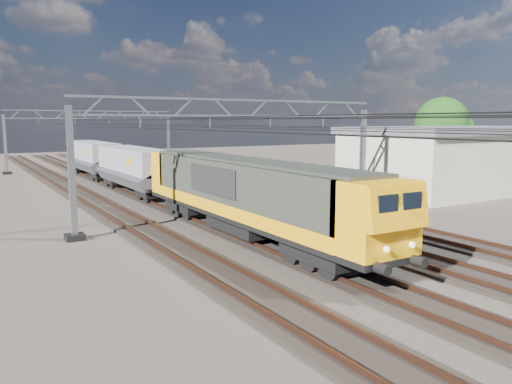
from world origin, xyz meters
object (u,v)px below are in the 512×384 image
hopper_wagon_lead (135,167)px  tree_far (445,126)px  locomotive (245,192)px  catenary_gantry_mid (241,155)px  hopper_wagon_mid (93,156)px  catenary_gantry_far (93,138)px  industrial_shed (456,158)px

hopper_wagon_lead → tree_far: 32.72m
locomotive → catenary_gantry_mid: bearing=62.8°
catenary_gantry_mid → tree_far: (30.32, 9.79, 1.44)m
hopper_wagon_mid → catenary_gantry_far: bearing=76.0°
catenary_gantry_mid → catenary_gantry_far: size_ratio=1.00×
catenary_gantry_mid → locomotive: bearing=-117.2°
hopper_wagon_mid → tree_far: 37.23m
catenary_gantry_far → hopper_wagon_lead: bearing=-95.1°
locomotive → hopper_wagon_mid: locomotive is taller
hopper_wagon_lead → industrial_shed: industrial_shed is taller
locomotive → industrial_shed: size_ratio=1.13×
catenary_gantry_mid → locomotive: (-2.00, -3.89, -1.58)m
hopper_wagon_mid → hopper_wagon_lead: bearing=-90.0°
hopper_wagon_lead → hopper_wagon_mid: bearing=90.0°
catenary_gantry_far → hopper_wagon_lead: size_ratio=1.53×
hopper_wagon_lead → tree_far: tree_far is taller
industrial_shed → tree_far: tree_far is taller
catenary_gantry_far → hopper_wagon_lead: (-2.00, -22.20, -1.67)m
hopper_wagon_mid → catenary_gantry_mid: bearing=-85.9°
hopper_wagon_lead → tree_far: size_ratio=1.55×
hopper_wagon_mid → tree_far: size_ratio=1.55×
catenary_gantry_far → locomotive: catenary_gantry_far is taller
hopper_wagon_mid → industrial_shed: 35.39m
catenary_gantry_far → tree_far: tree_far is taller
catenary_gantry_mid → tree_far: 31.89m
hopper_wagon_mid → industrial_shed: bearing=-47.3°
catenary_gantry_far → industrial_shed: (22.00, -34.00, -1.18)m
catenary_gantry_far → hopper_wagon_lead: 22.35m
catenary_gantry_mid → industrial_shed: bearing=5.2°
catenary_gantry_far → tree_far: size_ratio=2.37×
catenary_gantry_mid → industrial_shed: (22.00, 2.00, -1.18)m
catenary_gantry_mid → hopper_wagon_lead: catenary_gantry_mid is taller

